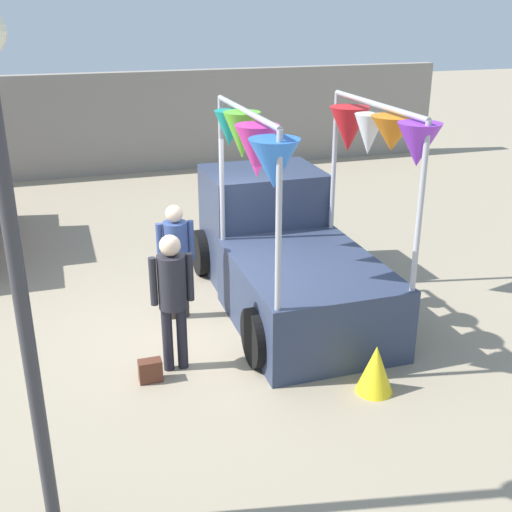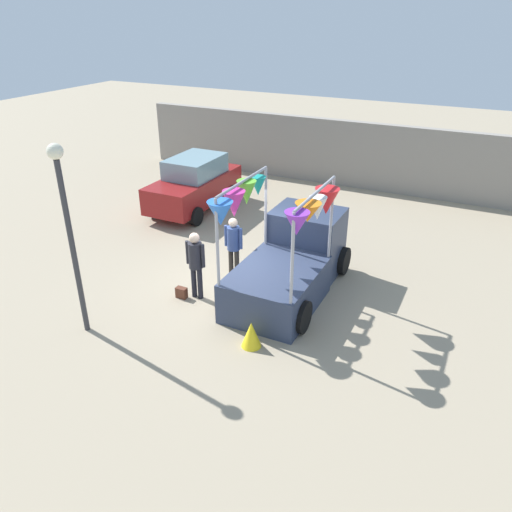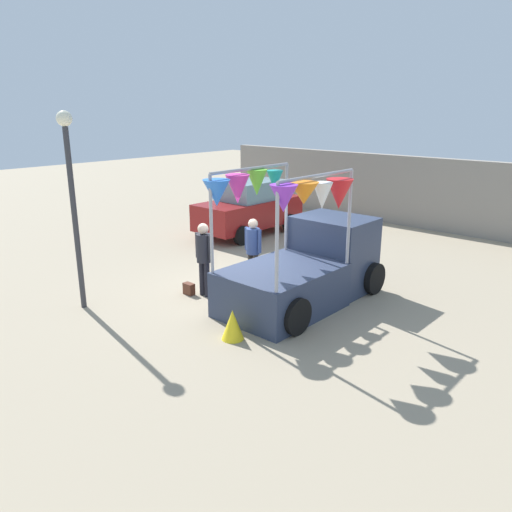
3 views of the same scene
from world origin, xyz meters
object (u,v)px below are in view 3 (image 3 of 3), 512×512
handbag (189,289)px  street_lamp (71,185)px  parked_car (250,207)px  person_customer (204,252)px  person_vendor (253,245)px  vendor_truck (308,261)px  folded_kite_bundle_sunflower (233,325)px

handbag → street_lamp: bearing=-118.9°
parked_car → street_lamp: (1.84, -7.50, 1.81)m
parked_car → handbag: parked_car is taller
person_customer → person_vendor: size_ratio=1.04×
person_vendor → street_lamp: bearing=-116.3°
vendor_truck → street_lamp: (-3.46, -3.76, 1.82)m
person_customer → folded_kite_bundle_sunflower: (2.13, -1.21, -0.78)m
person_vendor → folded_kite_bundle_sunflower: (1.82, -2.59, -0.73)m
person_customer → vendor_truck: bearing=36.8°
parked_car → person_customer: bearing=-57.2°
person_customer → handbag: bearing=-150.3°
vendor_truck → handbag: size_ratio=14.77×
vendor_truck → handbag: 2.94m
person_vendor → street_lamp: size_ratio=0.40×
parked_car → vendor_truck: bearing=-35.2°
person_vendor → handbag: size_ratio=6.06×
handbag → parked_car: bearing=119.0°
parked_car → folded_kite_bundle_sunflower: (5.47, -6.41, -0.64)m
street_lamp → person_customer: bearing=56.8°
person_customer → handbag: size_ratio=6.32×
person_vendor → parked_car: bearing=133.7°
handbag → folded_kite_bundle_sunflower: size_ratio=0.47×
person_customer → handbag: person_customer is taller
vendor_truck → folded_kite_bundle_sunflower: 2.75m
street_lamp → person_vendor: bearing=63.7°
vendor_truck → person_customer: (-1.95, -1.46, 0.14)m
person_customer → street_lamp: size_ratio=0.41×
handbag → street_lamp: street_lamp is taller
handbag → person_customer: bearing=29.7°
parked_car → person_customer: parked_car is taller
person_customer → folded_kite_bundle_sunflower: bearing=-29.7°
person_customer → person_vendor: (0.31, 1.37, -0.05)m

